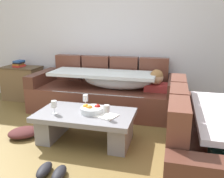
# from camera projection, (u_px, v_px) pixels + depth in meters

# --- Properties ---
(ground_plane) EXTENTS (14.00, 14.00, 0.00)m
(ground_plane) POSITION_uv_depth(u_px,v_px,m) (46.00, 157.00, 2.70)
(ground_plane) COLOR brown
(back_wall) EXTENTS (9.00, 0.10, 2.70)m
(back_wall) POSITION_uv_depth(u_px,v_px,m) (101.00, 29.00, 4.36)
(back_wall) COLOR silver
(back_wall) RESTS_ON ground_plane
(couch_along_wall) EXTENTS (2.44, 0.92, 0.88)m
(couch_along_wall) POSITION_uv_depth(u_px,v_px,m) (107.00, 92.00, 4.07)
(couch_along_wall) COLOR brown
(couch_along_wall) RESTS_ON ground_plane
(couch_near_window) EXTENTS (0.92, 1.71, 0.88)m
(couch_near_window) POSITION_uv_depth(u_px,v_px,m) (215.00, 146.00, 2.27)
(couch_near_window) COLOR brown
(couch_near_window) RESTS_ON ground_plane
(coffee_table) EXTENTS (1.20, 0.68, 0.38)m
(coffee_table) POSITION_uv_depth(u_px,v_px,m) (85.00, 123.00, 3.03)
(coffee_table) COLOR gray
(coffee_table) RESTS_ON ground_plane
(fruit_bowl) EXTENTS (0.28, 0.28, 0.10)m
(fruit_bowl) POSITION_uv_depth(u_px,v_px,m) (92.00, 109.00, 2.98)
(fruit_bowl) COLOR silver
(fruit_bowl) RESTS_ON coffee_table
(wine_glass_near_left) EXTENTS (0.07, 0.07, 0.17)m
(wine_glass_near_left) POSITION_uv_depth(u_px,v_px,m) (54.00, 105.00, 2.92)
(wine_glass_near_left) COLOR silver
(wine_glass_near_left) RESTS_ON coffee_table
(wine_glass_near_right) EXTENTS (0.07, 0.07, 0.17)m
(wine_glass_near_right) POSITION_uv_depth(u_px,v_px,m) (107.00, 109.00, 2.77)
(wine_glass_near_right) COLOR silver
(wine_glass_near_right) RESTS_ON coffee_table
(wine_glass_far_back) EXTENTS (0.07, 0.07, 0.17)m
(wine_glass_far_back) POSITION_uv_depth(u_px,v_px,m) (85.00, 98.00, 3.17)
(wine_glass_far_back) COLOR silver
(wine_glass_far_back) RESTS_ON coffee_table
(open_magazine) EXTENTS (0.33, 0.29, 0.01)m
(open_magazine) POSITION_uv_depth(u_px,v_px,m) (105.00, 115.00, 2.89)
(open_magazine) COLOR white
(open_magazine) RESTS_ON coffee_table
(side_cabinet) EXTENTS (0.72, 0.44, 0.64)m
(side_cabinet) POSITION_uv_depth(u_px,v_px,m) (22.00, 83.00, 4.71)
(side_cabinet) COLOR brown
(side_cabinet) RESTS_ON ground_plane
(book_stack_on_cabinet) EXTENTS (0.18, 0.23, 0.12)m
(book_stack_on_cabinet) POSITION_uv_depth(u_px,v_px,m) (19.00, 64.00, 4.62)
(book_stack_on_cabinet) COLOR red
(book_stack_on_cabinet) RESTS_ON side_cabinet
(pair_of_shoes) EXTENTS (0.32, 0.30, 0.09)m
(pair_of_shoes) POSITION_uv_depth(u_px,v_px,m) (52.00, 172.00, 2.37)
(pair_of_shoes) COLOR black
(pair_of_shoes) RESTS_ON ground_plane
(crumpled_garment) EXTENTS (0.51, 0.51, 0.12)m
(crumpled_garment) POSITION_uv_depth(u_px,v_px,m) (24.00, 132.00, 3.19)
(crumpled_garment) COLOR #4C2323
(crumpled_garment) RESTS_ON ground_plane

